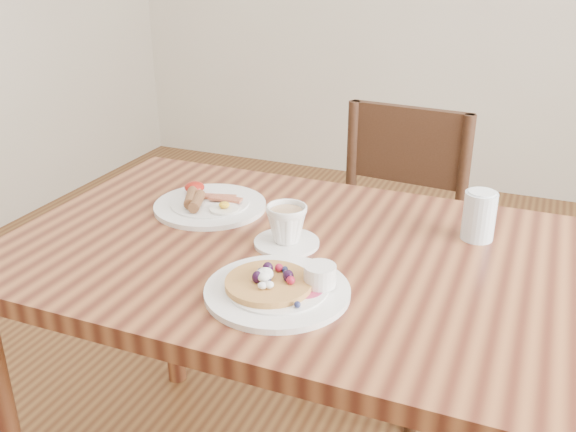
# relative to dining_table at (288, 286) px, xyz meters

# --- Properties ---
(dining_table) EXTENTS (1.20, 0.80, 0.75)m
(dining_table) POSITION_rel_dining_table_xyz_m (0.00, 0.00, 0.00)
(dining_table) COLOR brown
(dining_table) RESTS_ON ground
(chair_far) EXTENTS (0.45, 0.45, 0.88)m
(chair_far) POSITION_rel_dining_table_xyz_m (0.07, 0.64, -0.16)
(chair_far) COLOR #361F13
(chair_far) RESTS_ON ground
(pancake_plate) EXTENTS (0.27, 0.27, 0.06)m
(pancake_plate) POSITION_rel_dining_table_xyz_m (0.06, -0.19, 0.11)
(pancake_plate) COLOR white
(pancake_plate) RESTS_ON dining_table
(breakfast_plate) EXTENTS (0.27, 0.27, 0.04)m
(breakfast_plate) POSITION_rel_dining_table_xyz_m (-0.26, 0.12, 0.11)
(breakfast_plate) COLOR white
(breakfast_plate) RESTS_ON dining_table
(teacup_saucer) EXTENTS (0.14, 0.14, 0.09)m
(teacup_saucer) POSITION_rel_dining_table_xyz_m (-0.01, 0.01, 0.14)
(teacup_saucer) COLOR white
(teacup_saucer) RESTS_ON dining_table
(water_glass) EXTENTS (0.07, 0.07, 0.11)m
(water_glass) POSITION_rel_dining_table_xyz_m (0.36, 0.19, 0.15)
(water_glass) COLOR silver
(water_glass) RESTS_ON dining_table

